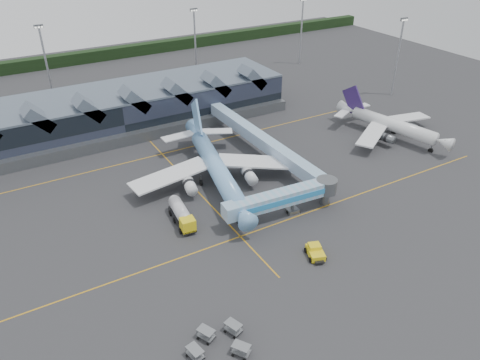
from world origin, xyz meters
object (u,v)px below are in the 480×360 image
jet_bridge (289,197)px  pushback_tug (315,252)px  regional_jet (389,124)px  main_airliner (215,165)px  fuel_truck (181,213)px

jet_bridge → pushback_tug: jet_bridge is taller
pushback_tug → regional_jet: bearing=51.2°
jet_bridge → pushback_tug: bearing=-100.1°
main_airliner → jet_bridge: 18.20m
main_airliner → regional_jet: size_ratio=1.33×
main_airliner → jet_bridge: main_airliner is taller
fuel_truck → pushback_tug: fuel_truck is taller
fuel_truck → pushback_tug: (14.93, -19.78, -1.00)m
pushback_tug → fuel_truck: bearing=146.3°
fuel_truck → main_airliner: bearing=44.6°
jet_bridge → fuel_truck: (-18.06, 7.63, -1.91)m
fuel_truck → pushback_tug: 24.80m
main_airliner → pushback_tug: (3.08, -29.25, -3.03)m
regional_jet → pushback_tug: (-44.03, -27.43, -2.52)m
main_airliner → fuel_truck: bearing=-129.2°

